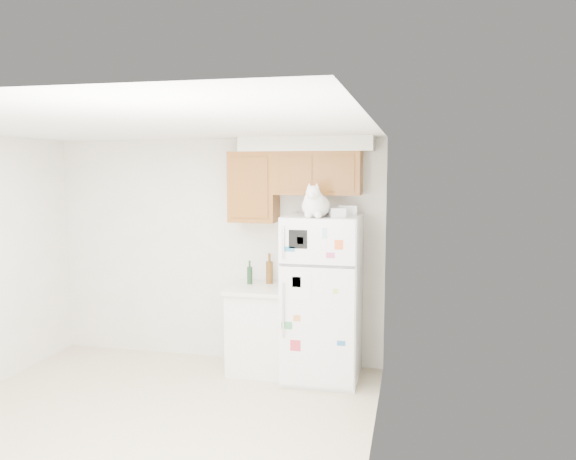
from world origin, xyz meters
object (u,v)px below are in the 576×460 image
(cat, at_px, (316,204))
(bottle_green, at_px, (250,272))
(base_counter, at_px, (260,328))
(bottle_amber, at_px, (269,268))
(storage_box_back, at_px, (348,210))
(storage_box_front, at_px, (338,213))
(refrigerator, at_px, (322,298))

(cat, bearing_deg, bottle_green, 151.67)
(base_counter, relative_size, bottle_amber, 2.77)
(cat, xyz_separation_m, storage_box_back, (0.27, 0.36, -0.08))
(storage_box_back, bearing_deg, bottle_amber, 165.44)
(storage_box_back, bearing_deg, storage_box_front, -109.36)
(cat, relative_size, storage_box_back, 2.72)
(refrigerator, bearing_deg, storage_box_back, 25.08)
(storage_box_front, bearing_deg, base_counter, 146.20)
(refrigerator, bearing_deg, bottle_green, 167.46)
(storage_box_back, xyz_separation_m, bottle_amber, (-0.87, 0.15, -0.66))
(storage_box_front, height_order, bottle_amber, storage_box_front)
(bottle_green, bearing_deg, cat, -28.33)
(cat, relative_size, storage_box_front, 3.26)
(refrigerator, distance_m, cat, 1.01)
(storage_box_back, relative_size, bottle_green, 0.70)
(base_counter, bearing_deg, refrigerator, -6.09)
(storage_box_back, bearing_deg, refrigerator, -159.85)
(refrigerator, distance_m, base_counter, 0.79)
(base_counter, xyz_separation_m, storage_box_back, (0.93, 0.04, 1.29))
(base_counter, xyz_separation_m, bottle_green, (-0.14, 0.11, 0.59))
(storage_box_back, xyz_separation_m, storage_box_front, (-0.07, -0.27, -0.01))
(bottle_green, distance_m, bottle_amber, 0.22)
(refrigerator, distance_m, bottle_green, 0.88)
(bottle_green, bearing_deg, base_counter, -38.03)
(base_counter, distance_m, storage_box_front, 1.56)
(cat, bearing_deg, bottle_amber, 139.68)
(base_counter, relative_size, storage_box_back, 5.11)
(refrigerator, xyz_separation_m, bottle_green, (-0.83, 0.19, 0.20))
(refrigerator, bearing_deg, storage_box_front, -43.27)
(base_counter, distance_m, storage_box_back, 1.59)
(storage_box_front, bearing_deg, cat, -175.80)
(refrigerator, height_order, cat, cat)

